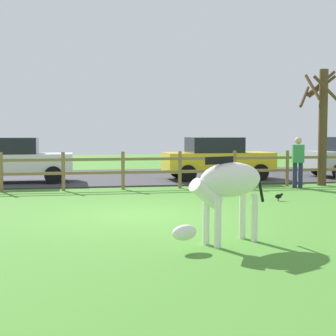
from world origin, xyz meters
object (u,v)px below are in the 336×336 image
bare_tree (322,121)px  parked_car_white (13,160)px  crow_on_grass (279,196)px  visitor_near_fence (298,160)px  zebra (227,187)px  parked_car_yellow (217,158)px

bare_tree → parked_car_white: 10.70m
crow_on_grass → parked_car_white: parked_car_white is taller
bare_tree → visitor_near_fence: (-1.14, -0.66, -1.26)m
zebra → parked_car_white: (-4.50, 10.56, -0.08)m
parked_car_yellow → visitor_near_fence: bearing=-58.0°
parked_car_yellow → visitor_near_fence: visitor_near_fence is taller
parked_car_white → bare_tree: bearing=-13.5°
zebra → visitor_near_fence: (4.68, 7.43, -0.02)m
crow_on_grass → parked_car_white: bearing=141.1°
zebra → visitor_near_fence: bearing=57.8°
bare_tree → parked_car_yellow: (-2.99, 2.30, -1.32)m
zebra → parked_car_white: 11.48m
parked_car_white → visitor_near_fence: bearing=-18.8°
crow_on_grass → visitor_near_fence: (1.83, 2.80, 0.78)m
bare_tree → visitor_near_fence: size_ratio=2.39×
zebra → visitor_near_fence: size_ratio=1.10×
parked_car_yellow → visitor_near_fence: size_ratio=2.45×
parked_car_white → parked_car_yellow: same height
bare_tree → zebra: bearing=-125.8°
parked_car_yellow → visitor_near_fence: 3.49m
parked_car_white → visitor_near_fence: visitor_near_fence is taller
parked_car_white → crow_on_grass: bearing=-38.9°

